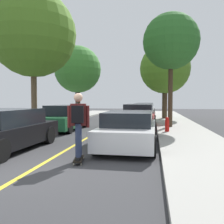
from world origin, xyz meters
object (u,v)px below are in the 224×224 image
at_px(skateboarder, 78,121).
at_px(street_tree_left_nearest, 33,34).
at_px(parked_car_right_nearest, 129,129).
at_px(parked_car_right_far, 143,111).
at_px(parked_car_right_farthest, 145,109).
at_px(street_tree_left_near, 78,70).
at_px(streetlamp, 77,85).
at_px(fire_hydrant, 167,124).
at_px(parked_car_left_near, 64,118).
at_px(skateboard, 79,159).
at_px(street_tree_right_nearest, 171,42).
at_px(parked_car_left_nearest, 4,130).
at_px(street_tree_right_near, 165,69).
at_px(parked_car_right_near, 139,116).

bearing_deg(skateboarder, street_tree_left_nearest, 125.07).
height_order(parked_car_right_nearest, parked_car_right_far, parked_car_right_far).
relative_size(parked_car_right_farthest, street_tree_left_near, 0.76).
bearing_deg(skateboarder, streetlamp, 107.75).
bearing_deg(skateboarder, fire_hydrant, 65.42).
distance_m(parked_car_left_near, parked_car_right_farthest, 15.43).
height_order(parked_car_left_near, skateboard, parked_car_left_near).
distance_m(parked_car_right_far, skateboard, 15.12).
bearing_deg(street_tree_right_nearest, skateboard, -110.33).
relative_size(parked_car_left_nearest, street_tree_right_near, 0.70).
relative_size(parked_car_left_nearest, street_tree_left_near, 0.69).
relative_size(parked_car_left_near, fire_hydrant, 5.97).
height_order(parked_car_right_nearest, parked_car_right_farthest, parked_car_right_farthest).
relative_size(parked_car_right_near, parked_car_right_farthest, 0.93).
relative_size(parked_car_left_nearest, fire_hydrant, 6.17).
distance_m(parked_car_right_far, streetlamp, 6.21).
xyz_separation_m(parked_car_left_near, street_tree_right_near, (5.76, 7.77, 3.54)).
height_order(street_tree_right_nearest, skateboarder, street_tree_right_nearest).
xyz_separation_m(parked_car_left_nearest, street_tree_left_nearest, (-1.79, 5.53, 4.63)).
bearing_deg(parked_car_left_near, street_tree_left_nearest, 178.94).
xyz_separation_m(parked_car_right_farthest, skateboarder, (-1.11, -21.49, 0.44)).
height_order(parked_car_left_near, street_tree_right_nearest, street_tree_right_nearest).
height_order(street_tree_right_nearest, street_tree_right_near, street_tree_right_nearest).
relative_size(streetlamp, skateboard, 5.62).
distance_m(parked_car_right_near, parked_car_right_farthest, 12.71).
height_order(street_tree_left_near, street_tree_right_nearest, street_tree_right_nearest).
xyz_separation_m(street_tree_left_nearest, skateboard, (4.64, -6.59, -5.20)).
distance_m(parked_car_right_farthest, skateboard, 21.50).
distance_m(street_tree_left_nearest, streetlamp, 8.13).
distance_m(parked_car_right_nearest, streetlamp, 13.44).
bearing_deg(fire_hydrant, skateboard, -114.77).
distance_m(parked_car_left_near, streetlamp, 8.34).
distance_m(parked_car_right_nearest, fire_hydrant, 3.56).
xyz_separation_m(parked_car_left_nearest, parked_car_right_near, (3.98, 7.69, 0.02)).
relative_size(street_tree_left_nearest, skateboard, 8.69).
relative_size(parked_car_right_far, skateboarder, 2.66).
distance_m(street_tree_left_nearest, street_tree_right_nearest, 7.66).
distance_m(parked_car_left_near, parked_car_right_nearest, 5.71).
bearing_deg(street_tree_right_near, parked_car_left_nearest, -113.48).
distance_m(street_tree_left_near, skateboarder, 15.77).
distance_m(parked_car_right_nearest, parked_car_right_near, 6.30).
height_order(street_tree_left_near, street_tree_right_near, street_tree_left_near).
xyz_separation_m(parked_car_left_nearest, parked_car_right_far, (3.98, 14.01, 0.02)).
height_order(parked_car_left_nearest, skateboard, parked_car_left_nearest).
bearing_deg(streetlamp, street_tree_left_near, 96.51).
bearing_deg(parked_car_left_near, skateboard, -66.46).
relative_size(parked_car_right_farthest, fire_hydrant, 6.79).
relative_size(parked_car_right_farthest, street_tree_right_near, 0.77).
relative_size(parked_car_left_near, parked_car_right_farthest, 0.88).
height_order(parked_car_left_nearest, street_tree_right_near, street_tree_right_near).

